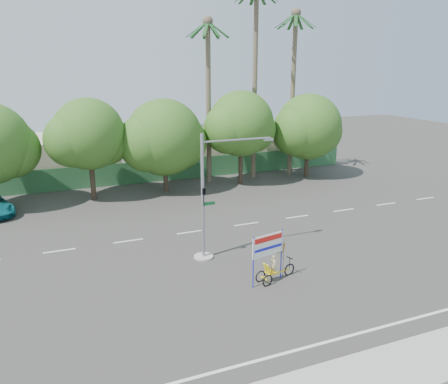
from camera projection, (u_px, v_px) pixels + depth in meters
name	position (u px, v px, depth m)	size (l,w,h in m)	color
ground	(277.00, 281.00, 21.89)	(120.00, 120.00, 0.00)	#33302D
sidewalk_near	(381.00, 374.00, 15.19)	(50.00, 2.40, 0.12)	gray
fence	(167.00, 170.00, 40.77)	(38.00, 0.08, 2.00)	#336B3D
building_left	(50.00, 159.00, 40.92)	(12.00, 8.00, 4.00)	beige
building_right	(227.00, 148.00, 47.43)	(14.00, 8.00, 3.60)	beige
tree_left	(88.00, 137.00, 34.00)	(6.66, 5.60, 8.07)	#473828
tree_center	(164.00, 140.00, 36.31)	(7.62, 6.40, 7.85)	#473828
tree_right	(241.00, 126.00, 38.61)	(6.90, 5.80, 8.36)	#473828
tree_far_right	(308.00, 129.00, 41.28)	(7.38, 6.20, 7.94)	#473828
palm_tall	(255.00, 65.00, 39.22)	(3.73, 3.79, 17.45)	#70604C
palm_mid	(293.00, 77.00, 40.95)	(3.73, 3.79, 15.45)	#70604C
palm_short	(208.00, 84.00, 38.06)	(3.73, 3.79, 14.45)	#70604C
traffic_signal	(208.00, 208.00, 23.84)	(4.72, 1.10, 7.00)	gray
trike_billboard	(272.00, 261.00, 21.55)	(2.70, 0.95, 2.70)	black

